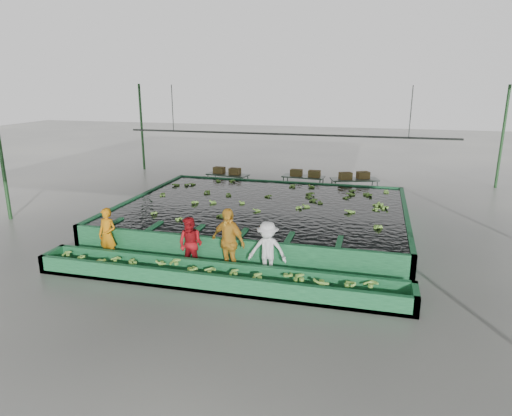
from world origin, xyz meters
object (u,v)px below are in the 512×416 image
(flotation_tank, at_px, (263,215))
(worker_d, at_px, (267,251))
(worker_c, at_px, (228,242))
(box_stack_left, at_px, (227,174))
(packing_table_mid, at_px, (303,185))
(worker_b, at_px, (191,244))
(worker_a, at_px, (108,235))
(packing_table_right, at_px, (354,189))
(box_stack_right, at_px, (354,179))
(box_stack_mid, at_px, (305,176))
(sorting_trough, at_px, (216,277))
(packing_table_left, at_px, (228,183))

(flotation_tank, relative_size, worker_d, 6.25)
(worker_c, height_order, box_stack_left, worker_c)
(worker_d, relative_size, packing_table_mid, 0.83)
(worker_c, height_order, packing_table_mid, worker_c)
(worker_b, height_order, worker_d, worker_d)
(worker_a, bearing_deg, worker_d, 7.53)
(flotation_tank, relative_size, packing_table_right, 4.82)
(worker_d, relative_size, box_stack_right, 1.17)
(box_stack_mid, bearing_deg, box_stack_left, -173.72)
(flotation_tank, bearing_deg, packing_table_right, 59.54)
(worker_d, xyz_separation_m, packing_table_mid, (-0.59, 9.67, -0.36))
(worker_d, bearing_deg, sorting_trough, -147.35)
(worker_b, distance_m, worker_c, 1.11)
(flotation_tank, xyz_separation_m, packing_table_mid, (0.60, 5.37, -0.01))
(worker_b, xyz_separation_m, worker_d, (2.20, 0.00, 0.03))
(packing_table_right, xyz_separation_m, box_stack_left, (-5.95, -0.13, 0.43))
(packing_table_mid, bearing_deg, worker_b, -99.46)
(worker_a, distance_m, packing_table_mid, 10.55)
(worker_c, bearing_deg, packing_table_left, 130.59)
(sorting_trough, distance_m, box_stack_mid, 10.44)
(packing_table_right, distance_m, box_stack_right, 0.47)
(worker_c, bearing_deg, box_stack_mid, 108.63)
(sorting_trough, height_order, box_stack_right, box_stack_right)
(worker_d, height_order, box_stack_right, worker_d)
(box_stack_left, bearing_deg, sorting_trough, -73.33)
(box_stack_left, bearing_deg, box_stack_right, 1.42)
(box_stack_left, bearing_deg, worker_a, -93.89)
(sorting_trough, height_order, packing_table_left, packing_table_left)
(packing_table_left, xyz_separation_m, packing_table_mid, (3.54, 0.53, -0.01))
(worker_c, bearing_deg, packing_table_right, 95.17)
(box_stack_left, bearing_deg, flotation_tank, -58.56)
(box_stack_left, distance_m, box_stack_right, 5.93)
(sorting_trough, bearing_deg, box_stack_left, 106.67)
(packing_table_right, bearing_deg, box_stack_mid, 173.13)
(packing_table_mid, distance_m, box_stack_left, 3.65)
(box_stack_right, bearing_deg, worker_b, -112.92)
(flotation_tank, distance_m, packing_table_right, 5.83)
(worker_a, height_order, packing_table_left, worker_a)
(box_stack_right, bearing_deg, worker_a, -125.07)
(worker_a, bearing_deg, flotation_tank, 57.47)
(worker_d, bearing_deg, box_stack_mid, 91.68)
(packing_table_left, height_order, packing_table_mid, packing_table_left)
(packing_table_left, xyz_separation_m, box_stack_left, (-0.05, 0.06, 0.45))
(sorting_trough, relative_size, worker_a, 6.17)
(box_stack_left, relative_size, box_stack_mid, 0.96)
(worker_a, xyz_separation_m, box_stack_right, (6.56, 9.34, 0.14))
(box_stack_mid, bearing_deg, sorting_trough, -93.83)
(box_stack_mid, bearing_deg, flotation_tank, -97.49)
(worker_b, distance_m, worker_d, 2.20)
(box_stack_left, height_order, box_stack_mid, box_stack_left)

